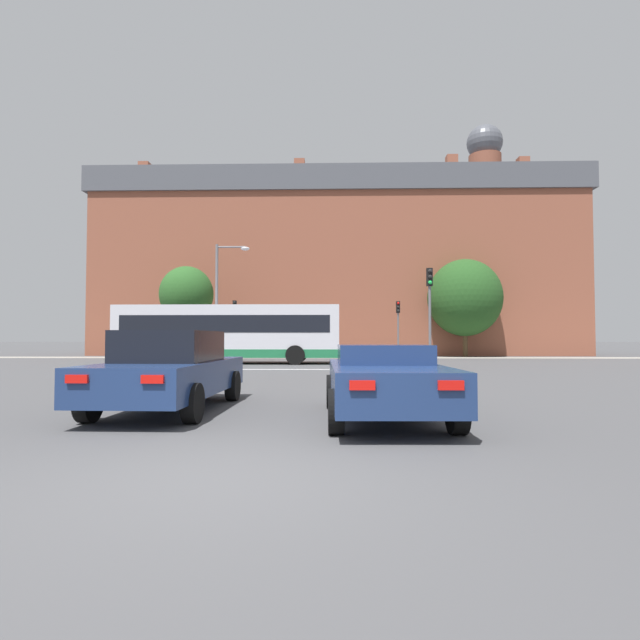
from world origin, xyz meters
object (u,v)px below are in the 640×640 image
traffic_light_near_right (430,301)px  pedestrian_waiting (218,345)px  traffic_light_far_right (398,320)px  pedestrian_walking_west (302,342)px  street_lamp_junction (223,290)px  traffic_light_far_left (235,319)px  pedestrian_walking_east (208,343)px  car_roadster_right (384,380)px  car_saloon_left (171,370)px  bus_crossing_lead (229,333)px

traffic_light_near_right → pedestrian_waiting: bearing=133.7°
traffic_light_near_right → pedestrian_waiting: (-12.47, 13.05, -2.08)m
traffic_light_far_right → pedestrian_walking_west: 6.91m
pedestrian_walking_west → traffic_light_far_right: bearing=19.4°
street_lamp_junction → pedestrian_waiting: 8.05m
traffic_light_far_left → street_lamp_junction: size_ratio=0.59×
traffic_light_near_right → traffic_light_far_left: bearing=132.8°
traffic_light_near_right → pedestrian_walking_east: bearing=134.1°
traffic_light_near_right → pedestrian_walking_west: bearing=116.7°
traffic_light_far_left → traffic_light_far_right: traffic_light_far_left is taller
pedestrian_waiting → traffic_light_far_right: bearing=162.6°
car_roadster_right → pedestrian_waiting: size_ratio=2.77×
car_roadster_right → pedestrian_waiting: bearing=107.4°
pedestrian_waiting → car_roadster_right: bearing=95.8°
car_roadster_right → traffic_light_far_left: size_ratio=1.10×
pedestrian_walking_west → street_lamp_junction: bearing=-93.2°
car_saloon_left → car_roadster_right: 4.00m
car_roadster_right → pedestrian_walking_east: pedestrian_walking_east is taller
traffic_light_near_right → street_lamp_junction: 12.18m
car_saloon_left → car_roadster_right: size_ratio=1.08×
traffic_light_far_left → pedestrian_walking_west: (4.59, 0.94, -1.61)m
car_saloon_left → pedestrian_waiting: (-5.12, 25.96, 0.17)m
car_roadster_right → traffic_light_far_left: traffic_light_far_left is taller
car_saloon_left → traffic_light_far_right: bearing=74.4°
car_saloon_left → traffic_light_far_left: 25.25m
traffic_light_far_left → traffic_light_near_right: (11.09, -11.98, 0.31)m
traffic_light_far_left → pedestrian_walking_west: traffic_light_far_left is taller
bus_crossing_lead → traffic_light_near_right: (9.92, -4.55, 1.33)m
traffic_light_far_right → pedestrian_waiting: (-12.65, 1.03, -1.73)m
bus_crossing_lead → traffic_light_near_right: size_ratio=2.65×
pedestrian_waiting → traffic_light_far_left: bearing=129.5°
car_saloon_left → street_lamp_junction: street_lamp_junction is taller
traffic_light_far_left → pedestrian_walking_east: traffic_light_far_left is taller
street_lamp_junction → traffic_light_far_right: bearing=29.6°
car_saloon_left → street_lamp_junction: (-3.24, 18.82, 3.38)m
traffic_light_far_left → street_lamp_junction: 6.26m
car_saloon_left → pedestrian_walking_east: 27.31m
traffic_light_near_right → pedestrian_waiting: size_ratio=2.84×
pedestrian_walking_east → bus_crossing_lead: bearing=-124.7°
pedestrian_waiting → pedestrian_walking_east: bearing=-51.6°
pedestrian_walking_east → pedestrian_walking_west: bearing=-61.9°
traffic_light_near_right → car_roadster_right: bearing=-104.0°
car_saloon_left → traffic_light_near_right: bearing=61.5°
bus_crossing_lead → traffic_light_near_right: traffic_light_near_right is taller
car_saloon_left → pedestrian_walking_east: pedestrian_walking_east is taller
pedestrian_walking_east → traffic_light_far_left: bearing=-93.2°
traffic_light_near_right → traffic_light_far_right: bearing=89.2°
car_roadster_right → pedestrian_waiting: 28.36m
bus_crossing_lead → pedestrian_walking_east: (-3.41, 9.19, -0.61)m
bus_crossing_lead → pedestrian_walking_east: bearing=20.3°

